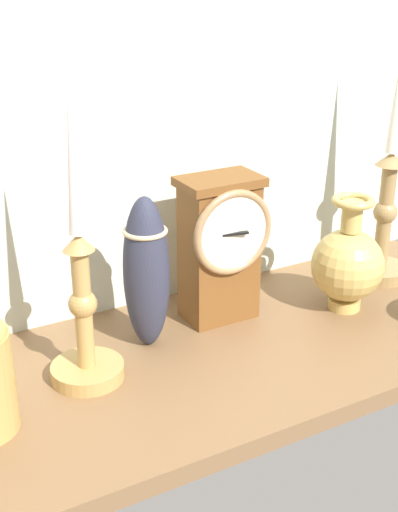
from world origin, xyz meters
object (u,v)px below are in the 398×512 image
at_px(brass_vase_bulbous, 348,263).
at_px(tall_ceramic_vase, 146,272).
at_px(candlestick_tall_left, 83,308).
at_px(candlestick_tall_center, 386,204).
at_px(mantel_clock, 221,246).

distance_m(brass_vase_bulbous, tall_ceramic_vase, 0.30).
height_order(candlestick_tall_left, candlestick_tall_center, candlestick_tall_center).
relative_size(mantel_clock, tall_ceramic_vase, 1.00).
distance_m(mantel_clock, candlestick_tall_left, 0.23).
distance_m(candlestick_tall_center, brass_vase_bulbous, 0.14).
bearing_deg(mantel_clock, tall_ceramic_vase, -171.13).
distance_m(mantel_clock, tall_ceramic_vase, 0.12).
xyz_separation_m(candlestick_tall_center, brass_vase_bulbous, (-0.12, -0.06, -0.05)).
bearing_deg(candlestick_tall_left, mantel_clock, 14.27).
bearing_deg(candlestick_tall_left, brass_vase_bulbous, -1.24).
relative_size(candlestick_tall_left, brass_vase_bulbous, 2.08).
bearing_deg(brass_vase_bulbous, candlestick_tall_center, 26.00).
distance_m(candlestick_tall_left, tall_ceramic_vase, 0.11).
bearing_deg(tall_ceramic_vase, brass_vase_bulbous, -8.87).
distance_m(candlestick_tall_center, tall_ceramic_vase, 0.42).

